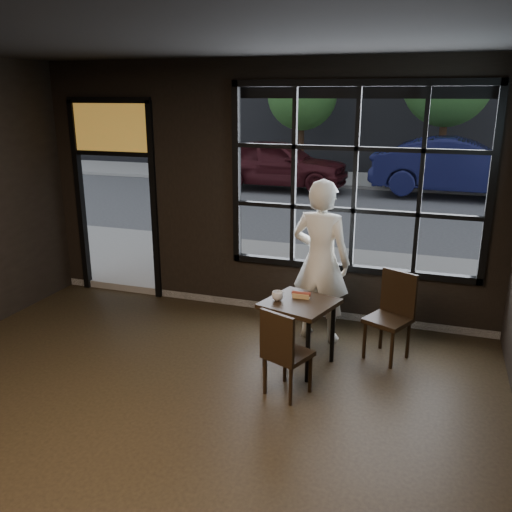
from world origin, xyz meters
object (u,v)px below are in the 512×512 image
(chair_near, at_px, (288,351))
(navy_car, at_px, (459,167))
(cafe_table, at_px, (299,333))
(man, at_px, (321,261))

(chair_near, xyz_separation_m, navy_car, (1.69, 11.32, 0.43))
(chair_near, bearing_deg, cafe_table, -63.57)
(man, bearing_deg, chair_near, 98.99)
(navy_car, bearing_deg, cafe_table, 171.77)
(man, height_order, navy_car, man)
(cafe_table, relative_size, man, 0.38)
(man, distance_m, navy_car, 10.14)
(chair_near, distance_m, man, 1.42)
(cafe_table, bearing_deg, navy_car, 97.73)
(man, bearing_deg, cafe_table, 95.18)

